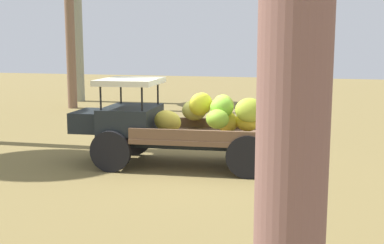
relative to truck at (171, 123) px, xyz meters
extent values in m
plane|color=olive|center=(-0.18, -0.03, -0.92)|extent=(60.00, 60.00, 0.00)
cube|color=black|center=(-0.36, -0.01, -0.44)|extent=(4.02, 0.84, 0.16)
cylinder|color=black|center=(1.00, 0.93, -0.49)|extent=(0.86, 0.22, 0.85)
cylinder|color=black|center=(1.16, -0.66, -0.49)|extent=(0.86, 0.22, 0.85)
cylinder|color=black|center=(-1.78, 0.65, -0.49)|extent=(0.86, 0.22, 0.85)
cylinder|color=black|center=(-1.62, -0.94, -0.49)|extent=(0.86, 0.22, 0.85)
cube|color=brown|center=(-0.81, -0.06, -0.26)|extent=(3.16, 2.01, 0.10)
cube|color=brown|center=(-0.89, 0.74, -0.10)|extent=(2.99, 0.38, 0.22)
cube|color=brown|center=(-0.73, -0.85, -0.10)|extent=(2.99, 0.38, 0.22)
cube|color=black|center=(0.88, 0.11, 0.07)|extent=(1.25, 1.62, 0.55)
cube|color=black|center=(1.78, 0.20, 0.01)|extent=(0.80, 1.13, 0.44)
cylinder|color=black|center=(1.26, 0.80, 0.62)|extent=(0.04, 0.04, 0.55)
cylinder|color=black|center=(1.38, -0.49, 0.62)|extent=(0.04, 0.04, 0.55)
cylinder|color=black|center=(0.38, 0.71, 0.62)|extent=(0.04, 0.04, 0.55)
cylinder|color=black|center=(0.51, -0.57, 0.62)|extent=(0.04, 0.04, 0.55)
cube|color=beige|center=(0.88, 0.11, 0.89)|extent=(1.37, 1.63, 0.12)
ellipsoid|color=#80C331|center=(-1.10, -0.03, 0.37)|extent=(0.76, 0.75, 0.57)
ellipsoid|color=#BCB84B|center=(-0.34, -0.61, 0.22)|extent=(0.67, 0.66, 0.57)
ellipsoid|color=#A7C73B|center=(-1.05, -0.42, 0.36)|extent=(0.72, 0.73, 0.60)
ellipsoid|color=#8ABE2F|center=(-1.08, 0.26, 0.17)|extent=(0.48, 0.52, 0.45)
ellipsoid|color=gold|center=(-0.56, -0.36, 0.39)|extent=(0.68, 0.70, 0.55)
ellipsoid|color=yellow|center=(-1.60, -0.26, 0.06)|extent=(0.76, 0.76, 0.52)
ellipsoid|color=#B1C734|center=(-1.69, -0.07, 0.34)|extent=(0.73, 0.64, 0.58)
ellipsoid|color=gold|center=(-0.02, 0.31, 0.08)|extent=(0.66, 0.54, 0.57)
ellipsoid|color=gold|center=(-1.15, -0.28, 0.04)|extent=(0.81, 0.82, 0.62)
cylinder|color=#525077|center=(-1.93, -1.70, -0.50)|extent=(0.15, 0.15, 0.83)
cylinder|color=#525077|center=(-1.67, -1.71, -0.50)|extent=(0.15, 0.15, 0.83)
cube|color=#534E69|center=(-1.80, -1.70, 0.23)|extent=(0.40, 0.24, 0.65)
cylinder|color=#534E69|center=(-1.90, -1.60, 0.33)|extent=(0.32, 0.38, 0.10)
cylinder|color=#534E69|center=(-1.70, -1.60, 0.33)|extent=(0.33, 0.37, 0.10)
sphere|color=tan|center=(-1.80, -1.70, 0.67)|extent=(0.22, 0.22, 0.22)
cylinder|color=#9D7D53|center=(-1.80, -1.70, 0.73)|extent=(0.34, 0.34, 0.02)
cylinder|color=#9D7D53|center=(-1.80, -1.70, 0.79)|extent=(0.20, 0.20, 0.10)
cube|color=olive|center=(-2.38, -0.78, -0.72)|extent=(0.52, 0.54, 0.39)
cylinder|color=gray|center=(8.07, -10.57, 3.09)|extent=(0.50, 0.50, 8.01)
camera|label=1|loc=(-3.34, 9.93, 1.66)|focal=46.07mm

